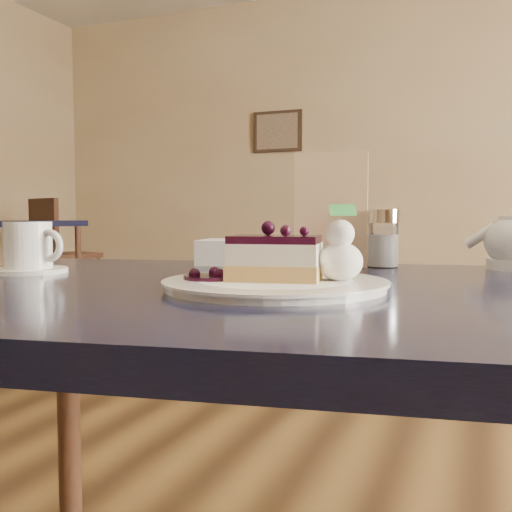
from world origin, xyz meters
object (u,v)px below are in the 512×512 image
at_px(coffee_set, 29,250).
at_px(dessert_plate, 275,285).
at_px(main_table, 281,339).
at_px(bg_table_far_left, 4,313).
at_px(cheesecake_slice, 275,258).

bearing_deg(coffee_set, dessert_plate, -6.22).
height_order(main_table, bg_table_far_left, bg_table_far_left).
distance_m(dessert_plate, bg_table_far_left, 4.41).
xyz_separation_m(dessert_plate, coffee_set, (-0.48, 0.05, 0.03)).
distance_m(dessert_plate, cheesecake_slice, 0.04).
bearing_deg(cheesecake_slice, dessert_plate, -9.80).
distance_m(main_table, dessert_plate, 0.10).
height_order(main_table, cheesecake_slice, cheesecake_slice).
relative_size(main_table, bg_table_far_left, 0.67).
bearing_deg(main_table, cheesecake_slice, -90.00).
bearing_deg(bg_table_far_left, main_table, -19.28).
bearing_deg(dessert_plate, cheesecake_slice, 180.00).
xyz_separation_m(main_table, coffee_set, (-0.47, 0.00, 0.12)).
bearing_deg(dessert_plate, coffee_set, 173.78).
height_order(cheesecake_slice, coffee_set, coffee_set).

